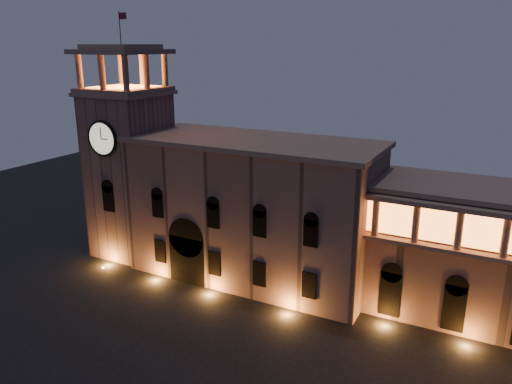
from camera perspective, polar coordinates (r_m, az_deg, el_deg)
ground at (r=48.34m, az=-11.10°, el=-19.79°), size 160.00×160.00×0.00m
government_building at (r=61.74m, az=-0.41°, el=-2.01°), size 30.80×12.80×17.60m
clock_tower at (r=70.24m, az=-14.21°, el=2.94°), size 9.80×9.80×32.40m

